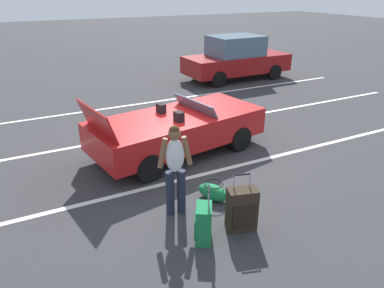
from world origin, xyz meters
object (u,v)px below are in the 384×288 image
Objects in this scene: suitcase_large_black at (242,209)px; traveler_person at (175,166)px; suitcase_medium_bright at (204,223)px; duffel_bag at (213,192)px; convertible_car at (184,127)px; parked_sedan_near at (236,58)px.

traveler_person is (-0.76, 0.91, 0.56)m from suitcase_large_black.
suitcase_medium_bright is 1.21m from duffel_bag.
duffel_bag is at bearing -112.14° from convertible_car.
convertible_car is at bearing -15.33° from traveler_person.
suitcase_medium_bright is (-1.22, -3.23, -0.28)m from convertible_car.
traveler_person reaches higher than duffel_bag.
suitcase_medium_bright is 10.93m from parked_sedan_near.
traveler_person is at bearing -55.23° from suitcase_medium_bright.
traveler_person is 10.25m from parked_sedan_near.
convertible_car is at bearing -133.49° from parked_sedan_near.
convertible_car is at bearing 77.70° from duffel_bag.
suitcase_large_black reaches higher than suitcase_medium_bright.
suitcase_medium_bright is at bearing -126.74° from parked_sedan_near.
suitcase_large_black is 0.70m from suitcase_medium_bright.
parked_sedan_near is at bearing 163.64° from suitcase_large_black.
duffel_bag is (-0.50, -2.27, -0.43)m from convertible_car.
suitcase_large_black is 1.31m from traveler_person.
suitcase_large_black reaches higher than duffel_bag.
convertible_car reaches higher than suitcase_large_black.
parked_sedan_near reaches higher than convertible_car.
parked_sedan_near is (6.46, 7.96, -0.04)m from traveler_person.
suitcase_large_black is at bearing -92.01° from duffel_bag.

